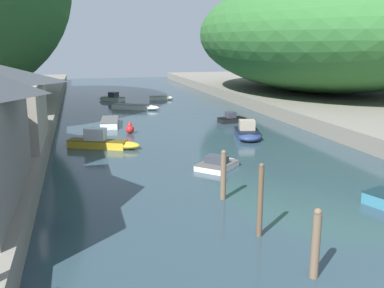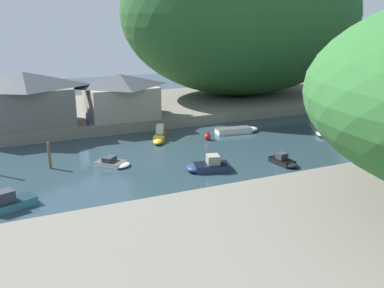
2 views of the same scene
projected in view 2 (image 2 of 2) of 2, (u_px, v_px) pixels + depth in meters
water_surface at (226, 151)px, 45.28m from camera, size 130.00×130.00×0.00m
left_bank at (155, 107)px, 64.45m from camera, size 22.00×120.00×1.34m
hillside_left at (245, 14)px, 67.89m from camera, size 28.79×40.31×25.61m
waterfront_building at (25, 98)px, 49.47m from camera, size 6.68×11.27×6.35m
boathouse_shed at (121, 95)px, 54.28m from camera, size 7.76×9.02×5.48m
boat_far_upstream at (113, 163)px, 40.79m from camera, size 3.68×3.65×0.85m
boat_small_dinghy at (238, 130)px, 52.47m from camera, size 2.19×5.57×0.65m
boat_yellow_tender at (320, 130)px, 52.67m from camera, size 5.85×4.37×0.58m
boat_moored_right at (284, 161)px, 40.95m from camera, size 3.33×1.66×1.10m
boat_white_cruiser at (208, 166)px, 39.33m from camera, size 2.76×4.32×1.49m
boat_near_quay at (360, 118)px, 58.33m from camera, size 3.83×3.85×1.23m
boat_navy_launch at (160, 135)px, 49.59m from camera, size 5.64×3.51×1.52m
mooring_post_middle at (49, 155)px, 39.74m from camera, size 0.29×0.29×2.60m
channel_buoy_near at (208, 136)px, 49.30m from camera, size 0.75×0.75×1.13m
person_on_quay at (88, 117)px, 50.24m from camera, size 0.25×0.40×1.69m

